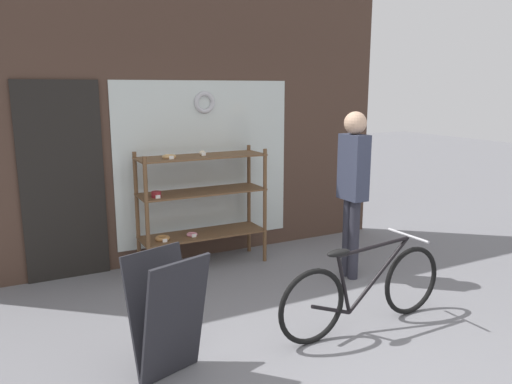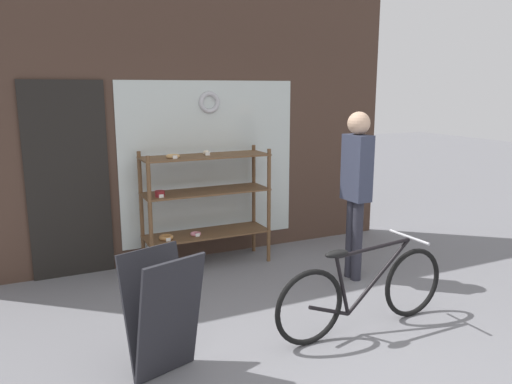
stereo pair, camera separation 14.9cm
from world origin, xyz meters
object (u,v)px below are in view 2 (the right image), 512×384
bicycle (364,291)px  sandwich_board (163,314)px  display_case (204,198)px  pedestrian (356,181)px

bicycle → sandwich_board: 1.70m
display_case → pedestrian: (1.30, -1.07, 0.27)m
bicycle → pedestrian: bearing=55.4°
bicycle → sandwich_board: bearing=175.5°
bicycle → sandwich_board: (-1.70, 0.07, 0.11)m
display_case → bicycle: size_ratio=0.83×
display_case → bicycle: bearing=-72.0°
bicycle → display_case: bearing=105.7°
pedestrian → display_case: bearing=-130.3°
display_case → sandwich_board: size_ratio=1.59×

